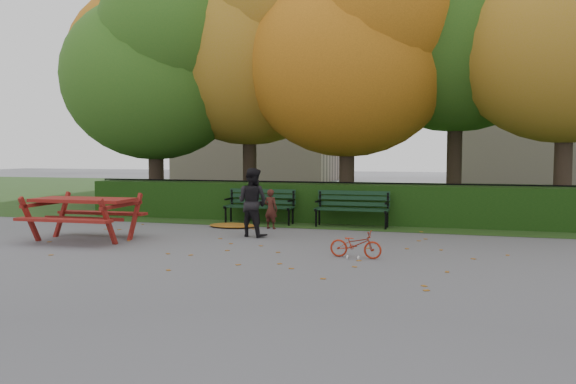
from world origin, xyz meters
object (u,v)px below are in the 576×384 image
(tree_a, at_px, (159,64))
(picnic_table, at_px, (83,208))
(tree_d, at_px, (471,7))
(bench_left, at_px, (260,203))
(tree_f, at_px, (161,50))
(adult, at_px, (252,202))
(tree_b, at_px, (257,37))
(bicycle, at_px, (356,244))
(bench_right, at_px, (352,206))
(tree_c, at_px, (358,46))
(child, at_px, (271,209))

(tree_a, height_order, picnic_table, tree_a)
(tree_d, relative_size, bench_left, 5.32)
(tree_a, height_order, tree_f, tree_f)
(adult, bearing_deg, tree_b, -56.32)
(tree_f, relative_size, bench_left, 5.10)
(tree_f, distance_m, bicycle, 14.24)
(tree_a, relative_size, bench_right, 4.16)
(tree_d, bearing_deg, tree_b, -175.62)
(tree_c, bearing_deg, bicycle, -80.79)
(picnic_table, distance_m, bicycle, 5.78)
(adult, bearing_deg, picnic_table, 40.89)
(tree_f, relative_size, picnic_table, 4.33)
(bench_left, distance_m, adult, 2.29)
(bench_left, height_order, picnic_table, picnic_table)
(tree_c, distance_m, bench_right, 4.87)
(tree_a, distance_m, bench_left, 5.89)
(child, bearing_deg, tree_f, -30.36)
(tree_b, distance_m, tree_d, 6.37)
(tree_b, height_order, tree_f, tree_f)
(tree_b, distance_m, bench_right, 6.76)
(tree_d, xyz_separation_m, adult, (-4.60, -5.73, -5.23))
(child, bearing_deg, bench_left, -42.72)
(tree_b, distance_m, adult, 7.22)
(tree_b, relative_size, picnic_table, 4.15)
(adult, bearing_deg, tree_c, -93.70)
(picnic_table, bearing_deg, tree_d, 40.78)
(tree_a, bearing_deg, picnic_table, -76.98)
(tree_a, distance_m, tree_d, 9.33)
(bench_left, bearing_deg, tree_c, 46.64)
(tree_a, distance_m, bench_right, 7.69)
(tree_a, xyz_separation_m, bench_left, (3.89, -1.88, -4.00))
(bench_left, height_order, adult, adult)
(tree_d, bearing_deg, picnic_table, -137.03)
(tree_b, bearing_deg, tree_a, -156.95)
(tree_b, height_order, tree_c, tree_b)
(tree_b, xyz_separation_m, tree_c, (3.28, -0.78, -0.58))
(tree_a, xyz_separation_m, tree_d, (9.07, 1.65, 1.46))
(child, bearing_deg, adult, 104.50)
(bench_right, bearing_deg, tree_d, 51.77)
(tree_d, height_order, bench_left, tree_d)
(tree_d, relative_size, child, 10.00)
(tree_d, bearing_deg, tree_f, 169.67)
(tree_f, bearing_deg, tree_a, -62.02)
(tree_a, bearing_deg, bench_left, -25.76)
(tree_d, bearing_deg, tree_c, -157.39)
(tree_c, xyz_separation_m, bicycle, (1.03, -6.33, -4.58))
(tree_b, bearing_deg, picnic_table, -102.13)
(tree_f, bearing_deg, child, -45.19)
(tree_b, bearing_deg, tree_d, 4.38)
(tree_b, bearing_deg, bicycle, -58.83)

